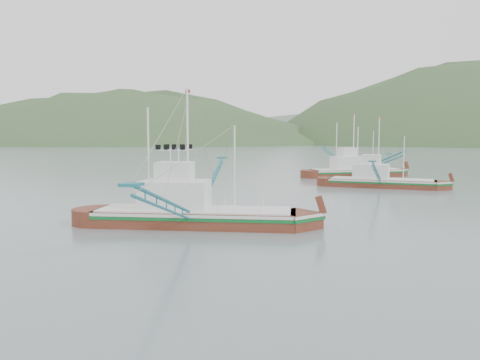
# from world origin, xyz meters

# --- Properties ---
(ground) EXTENTS (1200.00, 1200.00, 0.00)m
(ground) POSITION_xyz_m (0.00, 0.00, 0.00)
(ground) COLOR slate
(ground) RESTS_ON ground
(main_boat) EXTENTS (15.33, 27.19, 11.03)m
(main_boat) POSITION_xyz_m (-2.99, 2.51, 1.59)
(main_boat) COLOR #5A2212
(main_boat) RESTS_ON ground
(bg_boat_right) EXTENTS (13.95, 24.31, 9.92)m
(bg_boat_right) POSITION_xyz_m (13.30, 33.16, 1.66)
(bg_boat_right) COLOR #5A2212
(bg_boat_right) RESTS_ON ground
(bg_boat_far) EXTENTS (15.57, 26.22, 11.18)m
(bg_boat_far) POSITION_xyz_m (10.70, 49.38, 2.28)
(bg_boat_far) COLOR #5A2212
(bg_boat_far) RESTS_ON ground
(headland_left) EXTENTS (448.00, 308.00, 210.00)m
(headland_left) POSITION_xyz_m (-180.00, 360.00, 0.00)
(headland_left) COLOR #34512A
(headland_left) RESTS_ON ground
(ridge_distant) EXTENTS (960.00, 400.00, 240.00)m
(ridge_distant) POSITION_xyz_m (30.00, 560.00, 0.00)
(ridge_distant) COLOR slate
(ridge_distant) RESTS_ON ground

